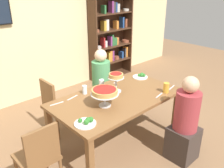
% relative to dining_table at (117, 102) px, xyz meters
% --- Properties ---
extents(ground_plane, '(12.00, 12.00, 0.00)m').
position_rel_dining_table_xyz_m(ground_plane, '(0.00, 0.00, -0.66)').
color(ground_plane, '#846042').
extents(rear_partition, '(8.00, 0.12, 2.80)m').
position_rel_dining_table_xyz_m(rear_partition, '(0.00, 2.20, 0.74)').
color(rear_partition, beige).
rests_on(rear_partition, ground_plane).
extents(dining_table, '(1.72, 0.96, 0.74)m').
position_rel_dining_table_xyz_m(dining_table, '(0.00, 0.00, 0.00)').
color(dining_table, brown).
rests_on(dining_table, ground_plane).
extents(bookshelf, '(1.11, 0.30, 2.21)m').
position_rel_dining_table_xyz_m(bookshelf, '(1.72, 2.01, 0.44)').
color(bookshelf, '#422819').
rests_on(bookshelf, ground_plane).
extents(diner_far_right, '(0.34, 0.34, 1.15)m').
position_rel_dining_table_xyz_m(diner_far_right, '(0.39, 0.79, -0.17)').
color(diner_far_right, '#382D28').
rests_on(diner_far_right, ground_plane).
extents(diner_near_right, '(0.34, 0.34, 1.15)m').
position_rel_dining_table_xyz_m(diner_near_right, '(0.40, -0.80, -0.17)').
color(diner_near_right, '#382D28').
rests_on(diner_near_right, ground_plane).
extents(chair_far_left, '(0.40, 0.40, 0.87)m').
position_rel_dining_table_xyz_m(chair_far_left, '(-0.47, 0.80, -0.17)').
color(chair_far_left, brown).
rests_on(chair_far_left, ground_plane).
extents(chair_head_west, '(0.40, 0.40, 0.87)m').
position_rel_dining_table_xyz_m(chair_head_west, '(-1.19, -0.07, -0.17)').
color(chair_head_west, brown).
rests_on(chair_head_west, ground_plane).
extents(deep_dish_pizza_stand, '(0.34, 0.34, 0.22)m').
position_rel_dining_table_xyz_m(deep_dish_pizza_stand, '(-0.28, -0.08, 0.27)').
color(deep_dish_pizza_stand, silver).
rests_on(deep_dish_pizza_stand, dining_table).
extents(personal_pizza_stand, '(0.22, 0.22, 0.27)m').
position_rel_dining_table_xyz_m(personal_pizza_stand, '(0.10, 0.13, 0.29)').
color(personal_pizza_stand, silver).
rests_on(personal_pizza_stand, dining_table).
extents(salad_plate_near_diner, '(0.24, 0.24, 0.07)m').
position_rel_dining_table_xyz_m(salad_plate_near_diner, '(-0.70, -0.25, 0.11)').
color(salad_plate_near_diner, white).
rests_on(salad_plate_near_diner, dining_table).
extents(salad_plate_far_diner, '(0.24, 0.24, 0.07)m').
position_rel_dining_table_xyz_m(salad_plate_far_diner, '(0.75, 0.24, 0.10)').
color(salad_plate_far_diner, white).
rests_on(salad_plate_far_diner, dining_table).
extents(beer_glass_amber_tall, '(0.08, 0.08, 0.14)m').
position_rel_dining_table_xyz_m(beer_glass_amber_tall, '(0.58, -0.36, 0.15)').
color(beer_glass_amber_tall, gold).
rests_on(beer_glass_amber_tall, dining_table).
extents(water_glass_clear_near, '(0.06, 0.06, 0.12)m').
position_rel_dining_table_xyz_m(water_glass_clear_near, '(-0.26, 0.36, 0.14)').
color(water_glass_clear_near, white).
rests_on(water_glass_clear_near, dining_table).
extents(water_glass_clear_far, '(0.07, 0.07, 0.10)m').
position_rel_dining_table_xyz_m(water_glass_clear_far, '(0.08, 0.41, 0.13)').
color(water_glass_clear_far, white).
rests_on(water_glass_clear_far, dining_table).
extents(cutlery_fork_near, '(0.18, 0.05, 0.00)m').
position_rel_dining_table_xyz_m(cutlery_fork_near, '(0.36, 0.37, 0.09)').
color(cutlery_fork_near, silver).
rests_on(cutlery_fork_near, dining_table).
extents(cutlery_knife_near, '(0.18, 0.04, 0.00)m').
position_rel_dining_table_xyz_m(cutlery_knife_near, '(-0.69, 0.37, 0.09)').
color(cutlery_knife_near, silver).
rests_on(cutlery_knife_near, dining_table).
extents(cutlery_fork_far, '(0.18, 0.05, 0.00)m').
position_rel_dining_table_xyz_m(cutlery_fork_far, '(-0.46, 0.37, 0.09)').
color(cutlery_fork_far, silver).
rests_on(cutlery_fork_far, dining_table).
extents(cutlery_knife_far, '(0.18, 0.05, 0.00)m').
position_rel_dining_table_xyz_m(cutlery_knife_far, '(0.43, -0.36, 0.09)').
color(cutlery_knife_far, silver).
rests_on(cutlery_knife_far, dining_table).
extents(cutlery_spare_fork, '(0.18, 0.05, 0.00)m').
position_rel_dining_table_xyz_m(cutlery_spare_fork, '(0.77, -0.33, 0.09)').
color(cutlery_spare_fork, silver).
rests_on(cutlery_spare_fork, dining_table).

